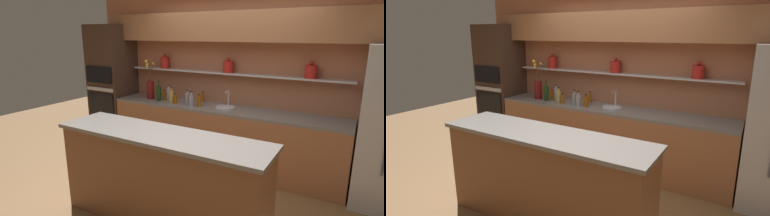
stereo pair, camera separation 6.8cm
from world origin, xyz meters
The scene contains 16 objects.
ground_plane centered at (0.00, 0.00, 0.00)m, with size 12.00×12.00×0.00m, color brown.
back_wall_unit centered at (0.00, 1.53, 1.55)m, with size 5.20×0.44×2.60m.
back_counter_unit centered at (-0.09, 1.24, 0.46)m, with size 3.59×0.62×0.92m.
island_counter centered at (0.00, -0.41, 0.51)m, with size 2.32×0.61×1.02m.
oven_tower centered at (-2.25, 1.24, 1.07)m, with size 0.70×0.64×2.14m.
flower_vase centered at (-1.37, 1.21, 1.11)m, with size 0.14×0.17×0.66m.
sink_fixture centered at (-0.01, 1.25, 0.94)m, with size 0.30×0.30×0.25m.
bottle_spirit_0 centered at (-0.51, 1.09, 1.01)m, with size 0.08×0.08×0.23m.
bottle_wine_1 centered at (-1.16, 1.16, 1.05)m, with size 0.08×0.08×0.34m.
bottle_spirit_2 centered at (-1.00, 1.22, 1.03)m, with size 0.07×0.07×0.27m.
bottle_sauce_3 centered at (-0.39, 1.12, 1.00)m, with size 0.06×0.06×0.19m.
bottle_sauce_4 centered at (-0.48, 1.42, 0.99)m, with size 0.05×0.05×0.18m.
bottle_spirit_5 centered at (-0.61, 1.15, 1.01)m, with size 0.08×0.08×0.23m.
bottle_sauce_6 centered at (-1.11, 1.25, 0.99)m, with size 0.06×0.06×0.17m.
bottle_spirit_7 centered at (-0.90, 1.14, 1.02)m, with size 0.07×0.07×0.25m.
bottle_sauce_8 centered at (-0.81, 1.12, 0.99)m, with size 0.06×0.06×0.16m.
Camera 1 is at (1.71, -2.72, 2.00)m, focal length 28.00 mm.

